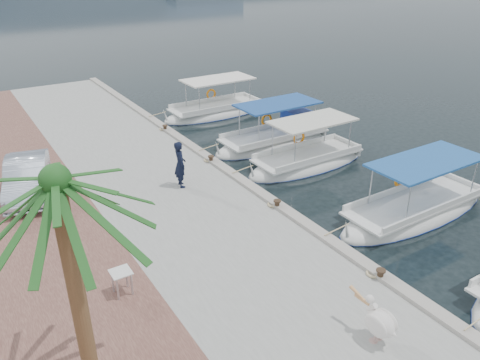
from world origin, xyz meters
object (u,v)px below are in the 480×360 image
Objects in this scene: fishing_caique_e at (216,113)px; date_palm at (56,182)px; pelican at (379,322)px; parked_car at (27,177)px; fishing_caique_b at (414,212)px; fishing_caique_c at (307,163)px; fisherman at (180,164)px; fishing_caique_d at (276,141)px.

fishing_caique_e is 21.52m from date_palm.
pelican is 0.33× the size of parked_car.
parked_car is (-11.97, -6.20, 1.09)m from fishing_caique_e.
fishing_caique_c is (-0.46, 5.80, 0.00)m from fishing_caique_b.
parked_car is (-5.31, 2.58, -0.25)m from fisherman.
fishing_caique_d is (0.37, 3.01, 0.07)m from fishing_caique_c.
parked_car is (-11.69, 2.91, 1.09)m from fishing_caique_c.
fishing_caique_e is at bearing 88.26° from fishing_caique_c.
fishing_caique_b is at bearing -89.40° from fishing_caique_d.
fisherman is (-0.29, 10.20, 0.38)m from pelican.
date_palm is (-12.68, -10.52, 5.26)m from fishing_caique_d.
date_palm is (-6.22, 2.36, 4.37)m from pelican.
date_palm is 11.27m from parked_car.
fishing_caique_c and fishing_caique_e have the same top height.
pelican is 10.21m from fisherman.
fishing_caique_d is 17.30m from date_palm.
fishing_caique_b is 7.77m from pelican.
fishing_caique_b reaches higher than parked_car.
pelican is (-6.09, -9.87, 0.95)m from fishing_caique_c.
fishing_caique_c is 9.11m from fishing_caique_e.
fishing_caique_b reaches higher than pelican.
fishing_caique_d reaches higher than parked_car.
fishing_caique_c is at bearing 58.33° from pelican.
fishing_caique_c is at bearing -97.00° from fishing_caique_d.
fishing_caique_c is 12.10m from parked_car.
date_palm is at bearing -140.31° from fishing_caique_d.
parked_car reaches higher than pelican.
date_palm is at bearing -80.07° from parked_car.
fishing_caique_e is at bearing -27.83° from fisherman.
date_palm reaches higher than fishing_caique_b.
fishing_caique_b is 1.72× the size of parked_car.
parked_car is (-12.15, 8.70, 1.09)m from fishing_caique_b.
fishing_caique_e is at bearing 90.87° from fishing_caique_d.
fisherman is at bearing 138.14° from fishing_caique_b.
pelican is at bearing -169.03° from fisherman.
date_palm is at bearing -172.34° from fishing_caique_b.
fishing_caique_d is 7.37m from fisherman.
fishing_caique_d is at bearing -89.13° from fishing_caique_e.
fishing_caique_e is at bearing 90.71° from fishing_caique_b.
fisherman is at bearing 91.62° from pelican.
fishing_caique_b is at bearing 7.66° from date_palm.
fishing_caique_b is 1.26× the size of date_palm.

